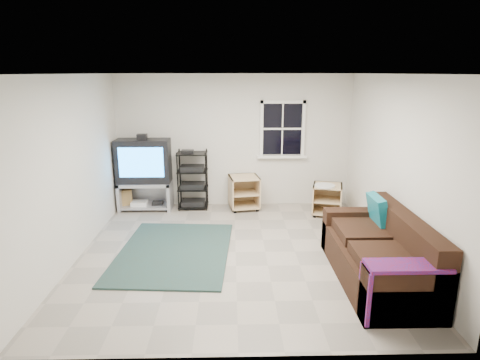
{
  "coord_description": "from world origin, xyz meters",
  "views": [
    {
      "loc": [
        -0.06,
        -5.55,
        2.62
      ],
      "look_at": [
        0.08,
        0.4,
        1.02
      ],
      "focal_mm": 30.0,
      "sensor_mm": 36.0,
      "label": 1
    }
  ],
  "objects_px": {
    "av_rack": "(193,183)",
    "sofa": "(380,256)",
    "side_table_right": "(327,197)",
    "tv_unit": "(144,169)",
    "side_table_left": "(244,191)"
  },
  "relations": [
    {
      "from": "av_rack",
      "to": "side_table_right",
      "type": "bearing_deg",
      "value": -9.41
    },
    {
      "from": "side_table_right",
      "to": "sofa",
      "type": "distance_m",
      "value": 2.51
    },
    {
      "from": "side_table_left",
      "to": "side_table_right",
      "type": "relative_size",
      "value": 1.02
    },
    {
      "from": "side_table_left",
      "to": "side_table_right",
      "type": "height_order",
      "value": "side_table_left"
    },
    {
      "from": "av_rack",
      "to": "sofa",
      "type": "distance_m",
      "value": 3.97
    },
    {
      "from": "tv_unit",
      "to": "side_table_left",
      "type": "distance_m",
      "value": 1.98
    },
    {
      "from": "av_rack",
      "to": "sofa",
      "type": "xyz_separation_m",
      "value": [
        2.66,
        -2.94,
        -0.16
      ]
    },
    {
      "from": "tv_unit",
      "to": "side_table_left",
      "type": "height_order",
      "value": "tv_unit"
    },
    {
      "from": "av_rack",
      "to": "side_table_left",
      "type": "distance_m",
      "value": 1.01
    },
    {
      "from": "side_table_left",
      "to": "sofa",
      "type": "bearing_deg",
      "value": -60.3
    },
    {
      "from": "tv_unit",
      "to": "side_table_right",
      "type": "xyz_separation_m",
      "value": [
        3.49,
        -0.38,
        -0.48
      ]
    },
    {
      "from": "sofa",
      "to": "side_table_left",
      "type": "bearing_deg",
      "value": 119.7
    },
    {
      "from": "side_table_right",
      "to": "sofa",
      "type": "height_order",
      "value": "sofa"
    },
    {
      "from": "sofa",
      "to": "side_table_right",
      "type": "bearing_deg",
      "value": 92.21
    },
    {
      "from": "tv_unit",
      "to": "av_rack",
      "type": "height_order",
      "value": "tv_unit"
    }
  ]
}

